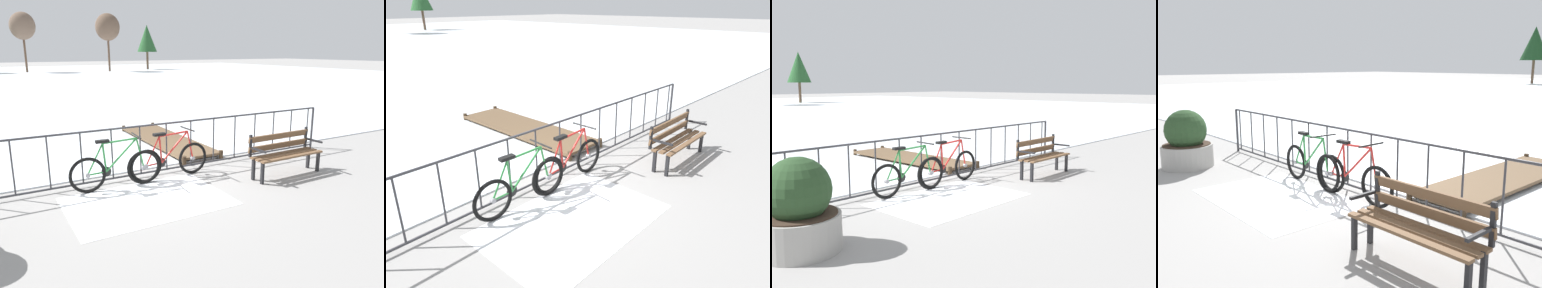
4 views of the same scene
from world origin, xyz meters
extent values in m
plane|color=gray|center=(0.00, 0.00, 0.00)|extent=(160.00, 160.00, 0.00)
cube|color=silver|center=(0.00, 28.40, 0.01)|extent=(80.00, 56.00, 0.03)
cube|color=white|center=(-0.66, -1.20, 0.00)|extent=(2.67, 1.80, 0.01)
cylinder|color=#38383D|center=(0.00, 0.00, 1.05)|extent=(9.00, 0.04, 0.04)
cylinder|color=#38383D|center=(0.00, 0.00, 0.08)|extent=(9.00, 0.04, 0.04)
cylinder|color=#38383D|center=(4.50, 0.00, 0.53)|extent=(0.06, 0.06, 1.05)
cylinder|color=#38383D|center=(-2.59, 0.00, 0.57)|extent=(0.03, 0.03, 0.97)
cylinder|color=#38383D|center=(-2.02, 0.00, 0.57)|extent=(0.03, 0.03, 0.97)
cylinder|color=#38383D|center=(-1.44, 0.00, 0.57)|extent=(0.03, 0.03, 0.97)
cylinder|color=#38383D|center=(-0.86, 0.00, 0.57)|extent=(0.03, 0.03, 0.97)
cylinder|color=#38383D|center=(-0.29, 0.00, 0.57)|extent=(0.03, 0.03, 0.97)
cylinder|color=#38383D|center=(0.29, 0.00, 0.57)|extent=(0.03, 0.03, 0.97)
cylinder|color=#38383D|center=(0.86, 0.00, 0.57)|extent=(0.03, 0.03, 0.97)
cylinder|color=#38383D|center=(1.44, 0.00, 0.57)|extent=(0.03, 0.03, 0.97)
cylinder|color=#38383D|center=(2.02, 0.00, 0.57)|extent=(0.03, 0.03, 0.97)
cylinder|color=#38383D|center=(2.59, 0.00, 0.57)|extent=(0.03, 0.03, 0.97)
cylinder|color=#38383D|center=(3.17, 0.00, 0.57)|extent=(0.03, 0.03, 0.97)
cylinder|color=#38383D|center=(3.74, 0.00, 0.57)|extent=(0.03, 0.03, 0.97)
cylinder|color=#38383D|center=(4.32, 0.00, 0.57)|extent=(0.03, 0.03, 0.97)
torus|color=black|center=(-0.31, -0.34, 0.33)|extent=(0.66, 0.08, 0.66)
cylinder|color=gray|center=(-0.31, -0.34, 0.33)|extent=(0.08, 0.06, 0.08)
torus|color=black|center=(0.73, -0.30, 0.33)|extent=(0.66, 0.08, 0.66)
cylinder|color=gray|center=(0.73, -0.30, 0.33)|extent=(0.08, 0.06, 0.08)
cylinder|color=red|center=(0.00, -0.33, 0.62)|extent=(0.08, 0.04, 0.53)
cylinder|color=red|center=(0.32, -0.32, 0.63)|extent=(0.61, 0.05, 0.59)
cylinder|color=red|center=(0.29, -0.32, 0.90)|extent=(0.63, 0.05, 0.07)
cylinder|color=red|center=(-0.15, -0.33, 0.34)|extent=(0.34, 0.04, 0.05)
cylinder|color=red|center=(-0.17, -0.33, 0.61)|extent=(0.32, 0.04, 0.56)
cylinder|color=red|center=(0.67, -0.31, 0.62)|extent=(0.16, 0.04, 0.59)
cube|color=black|center=(-0.02, -0.33, 0.92)|extent=(0.24, 0.11, 0.05)
cylinder|color=black|center=(0.61, -0.31, 0.96)|extent=(0.04, 0.52, 0.03)
cylinder|color=black|center=(0.02, -0.33, 0.35)|extent=(0.18, 0.03, 0.18)
torus|color=black|center=(-1.43, -0.31, 0.33)|extent=(0.66, 0.10, 0.66)
cylinder|color=gray|center=(-1.43, -0.31, 0.33)|extent=(0.08, 0.06, 0.08)
torus|color=black|center=(-0.38, -0.37, 0.33)|extent=(0.66, 0.10, 0.66)
cylinder|color=gray|center=(-0.38, -0.37, 0.33)|extent=(0.08, 0.06, 0.08)
cylinder|color=#2D843D|center=(-1.11, -0.33, 0.62)|extent=(0.08, 0.04, 0.53)
cylinder|color=#2D843D|center=(-0.80, -0.35, 0.63)|extent=(0.61, 0.07, 0.59)
cylinder|color=#2D843D|center=(-0.82, -0.35, 0.90)|extent=(0.63, 0.07, 0.07)
cylinder|color=#2D843D|center=(-1.26, -0.32, 0.34)|extent=(0.34, 0.05, 0.05)
cylinder|color=#2D843D|center=(-1.28, -0.32, 0.61)|extent=(0.32, 0.05, 0.56)
cylinder|color=#2D843D|center=(-0.44, -0.37, 0.62)|extent=(0.16, 0.04, 0.59)
cube|color=black|center=(-1.13, -0.33, 0.92)|extent=(0.25, 0.11, 0.05)
cylinder|color=black|center=(-0.50, -0.37, 0.96)|extent=(0.06, 0.52, 0.03)
cylinder|color=black|center=(-1.09, -0.33, 0.35)|extent=(0.18, 0.03, 0.18)
cube|color=brown|center=(2.33, -1.22, 0.44)|extent=(1.60, 0.12, 0.04)
cube|color=brown|center=(2.33, -1.37, 0.44)|extent=(1.60, 0.12, 0.04)
cube|color=brown|center=(2.33, -1.53, 0.44)|extent=(1.60, 0.12, 0.04)
cube|color=brown|center=(2.33, -1.12, 0.58)|extent=(1.60, 0.07, 0.12)
cube|color=brown|center=(2.33, -1.12, 0.78)|extent=(1.60, 0.07, 0.12)
cube|color=black|center=(3.09, -1.50, 0.22)|extent=(0.05, 0.06, 0.44)
cube|color=black|center=(3.09, -1.23, 0.22)|extent=(0.05, 0.06, 0.44)
cube|color=black|center=(3.09, -1.11, 0.67)|extent=(0.05, 0.04, 0.45)
cube|color=black|center=(3.09, -1.36, 0.64)|extent=(0.04, 0.40, 0.04)
cube|color=black|center=(1.57, -1.51, 0.22)|extent=(0.05, 0.06, 0.44)
cube|color=black|center=(1.57, -1.25, 0.22)|extent=(0.05, 0.06, 0.44)
cube|color=black|center=(1.57, -1.13, 0.67)|extent=(0.05, 0.04, 0.45)
cube|color=black|center=(1.57, -1.38, 0.64)|extent=(0.04, 0.40, 0.04)
cube|color=brown|center=(1.36, 2.28, 0.12)|extent=(1.10, 3.95, 0.06)
cylinder|color=#433323|center=(0.86, 0.30, 0.10)|extent=(0.10, 0.10, 0.20)
cylinder|color=#433323|center=(1.85, 0.30, 0.10)|extent=(0.10, 0.10, 0.20)
cylinder|color=#433323|center=(0.86, 4.25, 0.10)|extent=(0.10, 0.10, 0.20)
cylinder|color=#433323|center=(1.85, 4.25, 0.10)|extent=(0.10, 0.10, 0.20)
cylinder|color=brown|center=(2.18, 40.31, 2.15)|extent=(0.24, 0.24, 4.29)
ellipsoid|color=brown|center=(2.18, 40.31, 5.12)|extent=(2.75, 2.75, 3.03)
cylinder|color=brown|center=(11.04, 37.53, 2.13)|extent=(0.25, 0.25, 4.26)
ellipsoid|color=brown|center=(11.04, 37.53, 5.10)|extent=(2.82, 2.82, 3.10)
cylinder|color=brown|center=(16.99, 39.90, 1.89)|extent=(0.29, 0.29, 3.78)
cone|color=#235128|center=(16.99, 39.90, 3.97)|extent=(2.58, 2.58, 3.39)
camera|label=1|loc=(-2.92, -6.65, 2.49)|focal=34.65mm
camera|label=2|loc=(-3.87, -4.18, 2.99)|focal=32.54mm
camera|label=3|loc=(-6.16, -6.64, 2.12)|focal=40.11mm
camera|label=4|loc=(4.93, -4.53, 2.16)|focal=38.29mm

